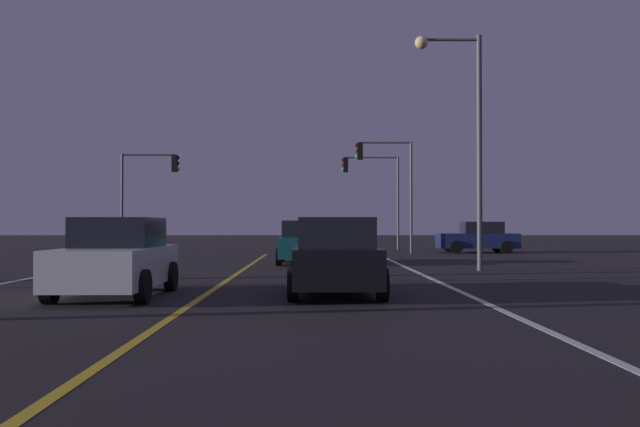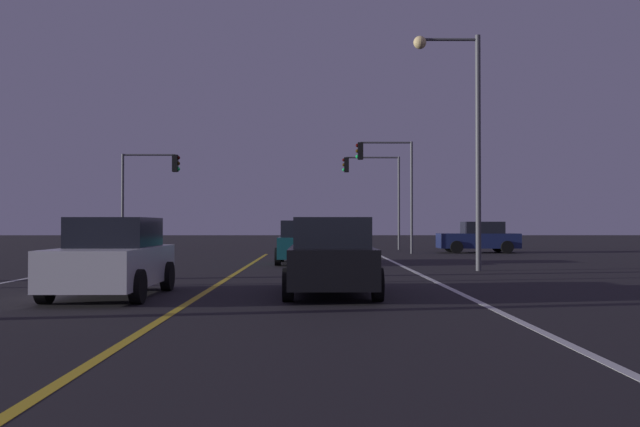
{
  "view_description": "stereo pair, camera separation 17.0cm",
  "coord_description": "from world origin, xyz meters",
  "px_view_note": "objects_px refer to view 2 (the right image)",
  "views": [
    {
      "loc": [
        2.32,
        0.89,
        1.55
      ],
      "look_at": [
        2.76,
        33.88,
        2.07
      ],
      "focal_mm": 38.69,
      "sensor_mm": 36.0,
      "label": 1
    },
    {
      "loc": [
        2.49,
        0.89,
        1.55
      ],
      "look_at": [
        2.76,
        33.88,
        2.07
      ],
      "focal_mm": 38.69,
      "sensor_mm": 36.0,
      "label": 2
    }
  ],
  "objects_px": {
    "traffic_light_near_left": "(150,179)",
    "car_ahead_far": "(302,243)",
    "car_lead_same_lane": "(331,258)",
    "street_lamp_right_far": "(463,121)",
    "car_oncoming": "(113,258)",
    "traffic_light_near_right": "(386,171)",
    "car_crossing_side": "(479,238)",
    "traffic_light_far_right": "(372,180)"
  },
  "relations": [
    {
      "from": "car_ahead_far",
      "to": "traffic_light_near_right",
      "type": "height_order",
      "value": "traffic_light_near_right"
    },
    {
      "from": "traffic_light_near_left",
      "to": "street_lamp_right_far",
      "type": "height_order",
      "value": "street_lamp_right_far"
    },
    {
      "from": "car_crossing_side",
      "to": "street_lamp_right_far",
      "type": "height_order",
      "value": "street_lamp_right_far"
    },
    {
      "from": "traffic_light_near_left",
      "to": "car_oncoming",
      "type": "bearing_deg",
      "value": -78.64
    },
    {
      "from": "car_ahead_far",
      "to": "car_crossing_side",
      "type": "bearing_deg",
      "value": -42.48
    },
    {
      "from": "car_ahead_far",
      "to": "traffic_light_near_left",
      "type": "height_order",
      "value": "traffic_light_near_left"
    },
    {
      "from": "traffic_light_near_right",
      "to": "street_lamp_right_far",
      "type": "bearing_deg",
      "value": 95.06
    },
    {
      "from": "traffic_light_near_right",
      "to": "traffic_light_far_right",
      "type": "distance_m",
      "value": 5.51
    },
    {
      "from": "car_crossing_side",
      "to": "traffic_light_near_right",
      "type": "height_order",
      "value": "traffic_light_near_right"
    },
    {
      "from": "car_ahead_far",
      "to": "traffic_light_near_right",
      "type": "xyz_separation_m",
      "value": [
        4.27,
        9.19,
        3.56
      ]
    },
    {
      "from": "car_lead_same_lane",
      "to": "car_crossing_side",
      "type": "bearing_deg",
      "value": -21.06
    },
    {
      "from": "car_ahead_far",
      "to": "car_lead_same_lane",
      "type": "bearing_deg",
      "value": -175.99
    },
    {
      "from": "car_oncoming",
      "to": "traffic_light_near_left",
      "type": "relative_size",
      "value": 0.81
    },
    {
      "from": "car_crossing_side",
      "to": "traffic_light_near_left",
      "type": "relative_size",
      "value": 0.81
    },
    {
      "from": "car_crossing_side",
      "to": "traffic_light_far_right",
      "type": "relative_size",
      "value": 0.76
    },
    {
      "from": "car_oncoming",
      "to": "traffic_light_near_right",
      "type": "distance_m",
      "value": 23.32
    },
    {
      "from": "car_crossing_side",
      "to": "car_ahead_far",
      "type": "bearing_deg",
      "value": 47.52
    },
    {
      "from": "car_crossing_side",
      "to": "traffic_light_near_left",
      "type": "height_order",
      "value": "traffic_light_near_left"
    },
    {
      "from": "car_crossing_side",
      "to": "traffic_light_near_right",
      "type": "bearing_deg",
      "value": 12.53
    },
    {
      "from": "car_lead_same_lane",
      "to": "traffic_light_near_right",
      "type": "relative_size",
      "value": 0.72
    },
    {
      "from": "car_oncoming",
      "to": "traffic_light_near_left",
      "type": "distance_m",
      "value": 22.21
    },
    {
      "from": "car_crossing_side",
      "to": "traffic_light_near_left",
      "type": "bearing_deg",
      "value": 3.75
    },
    {
      "from": "street_lamp_right_far",
      "to": "car_lead_same_lane",
      "type": "bearing_deg",
      "value": 59.56
    },
    {
      "from": "car_lead_same_lane",
      "to": "traffic_light_near_right",
      "type": "xyz_separation_m",
      "value": [
        3.42,
        21.26,
        3.56
      ]
    },
    {
      "from": "car_crossing_side",
      "to": "street_lamp_right_far",
      "type": "distance_m",
      "value": 15.7
    },
    {
      "from": "car_oncoming",
      "to": "traffic_light_near_right",
      "type": "height_order",
      "value": "traffic_light_near_right"
    },
    {
      "from": "car_crossing_side",
      "to": "car_lead_same_lane",
      "type": "bearing_deg",
      "value": 68.94
    },
    {
      "from": "car_oncoming",
      "to": "street_lamp_right_far",
      "type": "relative_size",
      "value": 0.54
    },
    {
      "from": "car_oncoming",
      "to": "car_crossing_side",
      "type": "xyz_separation_m",
      "value": [
        13.34,
        22.72,
        0.0
      ]
    },
    {
      "from": "traffic_light_near_right",
      "to": "traffic_light_far_right",
      "type": "height_order",
      "value": "traffic_light_near_right"
    },
    {
      "from": "car_ahead_far",
      "to": "traffic_light_near_right",
      "type": "bearing_deg",
      "value": -24.91
    },
    {
      "from": "traffic_light_near_left",
      "to": "street_lamp_right_far",
      "type": "bearing_deg",
      "value": -44.51
    },
    {
      "from": "car_lead_same_lane",
      "to": "traffic_light_near_left",
      "type": "relative_size",
      "value": 0.81
    },
    {
      "from": "car_crossing_side",
      "to": "street_lamp_right_far",
      "type": "xyz_separation_m",
      "value": [
        -4.02,
        -14.57,
        4.22
      ]
    },
    {
      "from": "car_oncoming",
      "to": "street_lamp_right_far",
      "type": "distance_m",
      "value": 13.08
    },
    {
      "from": "traffic_light_near_left",
      "to": "car_ahead_far",
      "type": "bearing_deg",
      "value": -48.28
    },
    {
      "from": "car_oncoming",
      "to": "car_lead_same_lane",
      "type": "bearing_deg",
      "value": 93.66
    },
    {
      "from": "car_lead_same_lane",
      "to": "street_lamp_right_far",
      "type": "relative_size",
      "value": 0.54
    },
    {
      "from": "car_crossing_side",
      "to": "car_ahead_far",
      "type": "relative_size",
      "value": 1.0
    },
    {
      "from": "traffic_light_near_left",
      "to": "street_lamp_right_far",
      "type": "distance_m",
      "value": 19.17
    },
    {
      "from": "traffic_light_near_right",
      "to": "street_lamp_right_far",
      "type": "height_order",
      "value": "street_lamp_right_far"
    },
    {
      "from": "traffic_light_far_right",
      "to": "street_lamp_right_far",
      "type": "distance_m",
      "value": 18.99
    }
  ]
}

